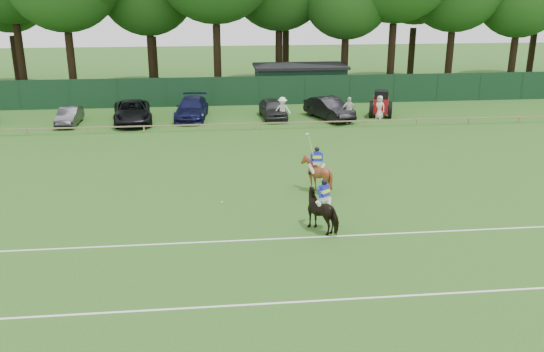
{
  "coord_description": "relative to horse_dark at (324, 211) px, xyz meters",
  "views": [
    {
      "loc": [
        -2.26,
        -22.42,
        9.85
      ],
      "look_at": [
        0.5,
        3.0,
        1.4
      ],
      "focal_mm": 38.0,
      "sensor_mm": 36.0,
      "label": 1
    }
  ],
  "objects": [
    {
      "name": "estate_black",
      "position": [
        4.57,
        21.12,
        -0.02
      ],
      "size": [
        3.48,
        5.31,
        1.65
      ],
      "primitive_type": "imported",
      "rotation": [
        0.0,
        0.0,
        0.38
      ],
      "color": "black",
      "rests_on": "ground"
    },
    {
      "name": "perimeter_fence",
      "position": [
        -2.33,
        27.25,
        0.4
      ],
      "size": [
        92.08,
        0.08,
        2.5
      ],
      "color": "#14351E",
      "rests_on": "ground"
    },
    {
      "name": "pitch_rail",
      "position": [
        -2.33,
        18.25,
        -0.4
      ],
      "size": [
        62.1,
        0.1,
        0.5
      ],
      "color": "#997F5B",
      "rests_on": "ground"
    },
    {
      "name": "spectator_right",
      "position": [
        8.5,
        20.84,
        0.05
      ],
      "size": [
        1.04,
        1.0,
        1.8
      ],
      "primitive_type": "imported",
      "rotation": [
        0.0,
        0.0,
        -0.69
      ],
      "color": "white",
      "rests_on": "ground"
    },
    {
      "name": "horse_chestnut",
      "position": [
        0.57,
        4.8,
        0.04
      ],
      "size": [
        1.54,
        1.71,
        1.79
      ],
      "primitive_type": "imported",
      "rotation": [
        0.0,
        0.0,
        3.08
      ],
      "color": "brown",
      "rests_on": "ground"
    },
    {
      "name": "suv_black",
      "position": [
        -10.47,
        21.49,
        -0.03
      ],
      "size": [
        3.49,
        6.19,
        1.63
      ],
      "primitive_type": "imported",
      "rotation": [
        0.0,
        0.0,
        0.14
      ],
      "color": "black",
      "rests_on": "ground"
    },
    {
      "name": "tractor",
      "position": [
        8.82,
        21.62,
        0.14
      ],
      "size": [
        2.29,
        2.85,
        2.09
      ],
      "rotation": [
        0.0,
        0.0,
        -0.28
      ],
      "color": "#9D0E13",
      "rests_on": "ground"
    },
    {
      "name": "rider_chestnut",
      "position": [
        0.57,
        4.79,
        0.83
      ],
      "size": [
        0.94,
        0.59,
        2.05
      ],
      "rotation": [
        0.0,
        0.0,
        3.08
      ],
      "color": "silver",
      "rests_on": "ground"
    },
    {
      "name": "ground",
      "position": [
        -2.33,
        0.25,
        -0.85
      ],
      "size": [
        160.0,
        160.0,
        0.0
      ],
      "primitive_type": "plane",
      "color": "#1E4C14",
      "rests_on": "ground"
    },
    {
      "name": "hatch_grey",
      "position": [
        0.25,
        21.83,
        -0.09
      ],
      "size": [
        2.09,
        4.58,
        1.52
      ],
      "primitive_type": "imported",
      "rotation": [
        0.0,
        0.0,
        0.07
      ],
      "color": "#2C2D2F",
      "rests_on": "ground"
    },
    {
      "name": "pitch_lines",
      "position": [
        -2.33,
        -3.25,
        -0.84
      ],
      "size": [
        60.0,
        5.1,
        0.01
      ],
      "color": "silver",
      "rests_on": "ground"
    },
    {
      "name": "sedan_navy",
      "position": [
        -6.05,
        22.39,
        -0.04
      ],
      "size": [
        2.77,
        5.79,
        1.63
      ],
      "primitive_type": "imported",
      "rotation": [
        0.0,
        0.0,
        -0.09
      ],
      "color": "#13143D",
      "rests_on": "ground"
    },
    {
      "name": "polo_ball",
      "position": [
        -4.21,
        3.59,
        -0.8
      ],
      "size": [
        0.09,
        0.09,
        0.09
      ],
      "primitive_type": "sphere",
      "color": "silver",
      "rests_on": "ground"
    },
    {
      "name": "horse_dark",
      "position": [
        0.0,
        0.0,
        0.0
      ],
      "size": [
        1.96,
        2.15,
        1.7
      ],
      "primitive_type": "imported",
      "rotation": [
        0.0,
        0.0,
        3.8
      ],
      "color": "black",
      "rests_on": "ground"
    },
    {
      "name": "rider_dark",
      "position": [
        0.01,
        -0.01,
        0.75
      ],
      "size": [
        0.82,
        0.69,
        1.41
      ],
      "rotation": [
        0.0,
        0.0,
        3.8
      ],
      "color": "silver",
      "rests_on": "ground"
    },
    {
      "name": "spectator_left",
      "position": [
        0.81,
        20.32,
        0.12
      ],
      "size": [
        1.34,
        0.87,
        1.94
      ],
      "primitive_type": "imported",
      "rotation": [
        0.0,
        0.0,
        -0.13
      ],
      "color": "white",
      "rests_on": "ground"
    },
    {
      "name": "spectator_mid",
      "position": [
        5.75,
        19.61,
        0.14
      ],
      "size": [
        1.18,
        0.53,
        1.98
      ],
      "primitive_type": "imported",
      "rotation": [
        0.0,
        0.0,
        0.04
      ],
      "color": "silver",
      "rests_on": "ground"
    },
    {
      "name": "utility_shed",
      "position": [
        3.67,
        30.25,
        0.69
      ],
      "size": [
        8.4,
        4.4,
        3.04
      ],
      "color": "#14331E",
      "rests_on": "ground"
    },
    {
      "name": "sedan_grey",
      "position": [
        -15.09,
        21.3,
        -0.2
      ],
      "size": [
        1.4,
        3.98,
        1.31
      ],
      "primitive_type": "imported",
      "rotation": [
        0.0,
        0.0,
        -0.0
      ],
      "color": "#2A2A2C",
      "rests_on": "ground"
    },
    {
      "name": "tree_row",
      "position": [
        -0.33,
        35.25,
        -0.85
      ],
      "size": [
        96.0,
        12.0,
        21.0
      ],
      "primitive_type": null,
      "color": "#26561C",
      "rests_on": "ground"
    }
  ]
}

